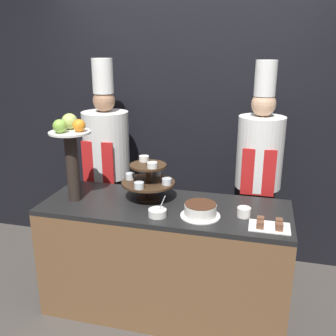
{
  "coord_description": "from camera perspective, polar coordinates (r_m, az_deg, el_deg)",
  "views": [
    {
      "loc": [
        0.64,
        -2.06,
        1.93
      ],
      "look_at": [
        0.0,
        0.43,
        1.11
      ],
      "focal_mm": 40.0,
      "sensor_mm": 36.0,
      "label": 1
    }
  ],
  "objects": [
    {
      "name": "ground_plane",
      "position": [
        2.9,
        -2.3,
        -24.15
      ],
      "size": [
        14.0,
        14.0,
        0.0
      ],
      "primitive_type": "plane",
      "color": "#47423D"
    },
    {
      "name": "wall_back",
      "position": [
        3.46,
        3.64,
        8.85
      ],
      "size": [
        10.0,
        0.06,
        2.8
      ],
      "color": "black",
      "rests_on": "ground_plane"
    },
    {
      "name": "buffet_counter",
      "position": [
        2.89,
        -0.51,
        -13.56
      ],
      "size": [
        1.77,
        0.65,
        0.86
      ],
      "color": "brown",
      "rests_on": "ground_plane"
    },
    {
      "name": "tiered_stand",
      "position": [
        2.75,
        -3.03,
        -1.61
      ],
      "size": [
        0.39,
        0.39,
        0.31
      ],
      "color": "#3D2819",
      "rests_on": "buffet_counter"
    },
    {
      "name": "fruit_pedestal",
      "position": [
        2.76,
        -14.56,
        3.08
      ],
      "size": [
        0.3,
        0.3,
        0.63
      ],
      "color": "#2D231E",
      "rests_on": "buffet_counter"
    },
    {
      "name": "cake_round",
      "position": [
        2.52,
        4.96,
        -6.44
      ],
      "size": [
        0.27,
        0.27,
        0.09
      ],
      "color": "white",
      "rests_on": "buffet_counter"
    },
    {
      "name": "cup_white",
      "position": [
        2.56,
        11.49,
        -6.6
      ],
      "size": [
        0.09,
        0.09,
        0.06
      ],
      "color": "white",
      "rests_on": "buffet_counter"
    },
    {
      "name": "cake_square_tray",
      "position": [
        2.45,
        15.22,
        -8.37
      ],
      "size": [
        0.25,
        0.17,
        0.05
      ],
      "color": "white",
      "rests_on": "buffet_counter"
    },
    {
      "name": "serving_bowl_near",
      "position": [
        2.52,
        -1.67,
        -6.81
      ],
      "size": [
        0.12,
        0.12,
        0.15
      ],
      "color": "white",
      "rests_on": "buffet_counter"
    },
    {
      "name": "chef_left",
      "position": [
        3.4,
        -9.29,
        1.21
      ],
      "size": [
        0.41,
        0.41,
        1.86
      ],
      "color": "#38332D",
      "rests_on": "ground_plane"
    },
    {
      "name": "chef_center_left",
      "position": [
        3.12,
        13.62,
        -0.27
      ],
      "size": [
        0.37,
        0.37,
        1.85
      ],
      "color": "#38332D",
      "rests_on": "ground_plane"
    }
  ]
}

